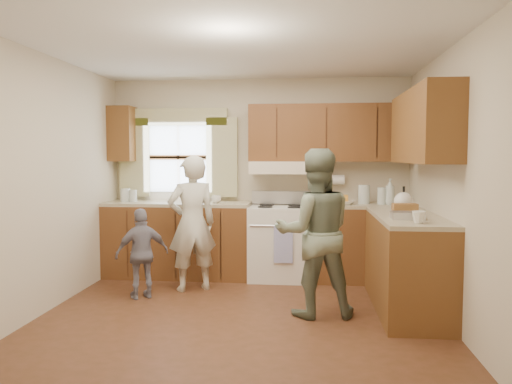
# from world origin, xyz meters

# --- Properties ---
(room) EXTENTS (3.80, 3.80, 3.80)m
(room) POSITION_xyz_m (0.00, 0.00, 1.25)
(room) COLOR #482B16
(room) RESTS_ON ground
(kitchen_fixtures) EXTENTS (3.80, 2.25, 2.15)m
(kitchen_fixtures) POSITION_xyz_m (0.61, 1.08, 0.84)
(kitchen_fixtures) COLOR #47250F
(kitchen_fixtures) RESTS_ON ground
(stove) EXTENTS (0.76, 0.67, 1.07)m
(stove) POSITION_xyz_m (0.30, 1.44, 0.47)
(stove) COLOR silver
(stove) RESTS_ON ground
(woman_left) EXTENTS (0.66, 0.58, 1.52)m
(woman_left) POSITION_xyz_m (-0.66, 0.80, 0.76)
(woman_left) COLOR beige
(woman_left) RESTS_ON ground
(woman_right) EXTENTS (0.86, 0.72, 1.59)m
(woman_right) POSITION_xyz_m (0.70, 0.04, 0.79)
(woman_right) COLOR #223722
(woman_right) RESTS_ON ground
(child) EXTENTS (0.60, 0.50, 0.96)m
(child) POSITION_xyz_m (-1.12, 0.43, 0.48)
(child) COLOR gray
(child) RESTS_ON ground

